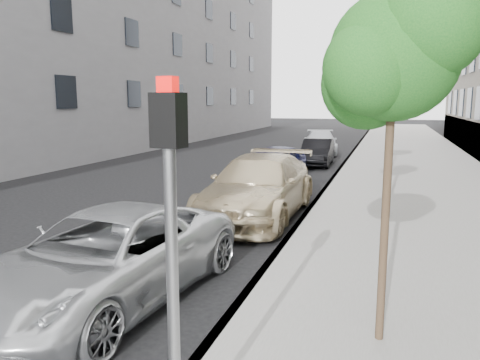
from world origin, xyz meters
The scene contains 11 objects.
sidewalk centered at (4.30, 24.00, 0.07)m, with size 6.40×72.00×0.14m, color gray.
curb centered at (1.18, 24.00, 0.07)m, with size 0.15×72.00×0.14m, color #9E9B93.
tree_near centered at (3.23, 1.50, 3.61)m, with size 1.80×1.60×4.36m.
tree_mid centered at (3.23, 8.00, 4.01)m, with size 1.52×1.32×4.63m.
tree_far centered at (3.23, 14.50, 4.35)m, with size 1.56×1.36×4.99m.
signal_pole centered at (1.58, -1.00, 2.11)m, with size 0.26×0.21×3.14m.
minivan centered at (-0.88, 1.71, 0.71)m, with size 2.35×5.10×1.42m, color silver.
suv centered at (-0.10, 7.68, 0.82)m, with size 2.29×5.64×1.64m, color #C8B58E.
sedan_blue centered at (-1.03, 13.19, 0.71)m, with size 1.69×4.19×1.43m, color #111339.
sedan_black centered at (-0.10, 18.46, 0.64)m, with size 1.35×3.88×1.28m, color black.
sedan_rear centered at (-0.69, 23.58, 0.68)m, with size 1.90×4.68×1.36m, color #B4B7BD.
Camera 1 is at (3.20, -4.27, 3.10)m, focal length 35.00 mm.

